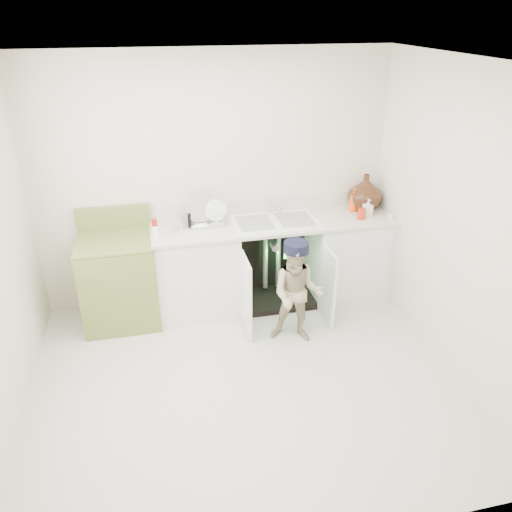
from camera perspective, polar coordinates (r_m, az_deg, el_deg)
The scene contains 5 objects.
ground at distance 4.32m, azimuth -1.13°, elevation -14.00°, with size 3.50×3.50×0.00m, color #BAB2A3.
room_shell at distance 3.63m, azimuth -1.30°, elevation 1.12°, with size 6.00×5.50×1.26m.
counter_run at distance 5.15m, azimuth 2.57°, elevation -0.24°, with size 2.44×1.02×1.27m.
avocado_stove at distance 5.00m, azimuth -15.32°, elevation -2.55°, with size 0.70×0.65×1.09m.
repair_worker at distance 4.53m, azimuth 4.73°, elevation -4.19°, with size 0.58×0.64×0.99m.
Camera 1 is at (-0.64, -3.21, 2.82)m, focal length 35.00 mm.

